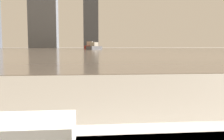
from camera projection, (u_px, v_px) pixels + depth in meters
The scene contains 4 objects.
towel_stack at pixel (21, 135), 0.62m from camera, with size 0.26×0.17×0.08m.
harbor_water at pixel (88, 49), 61.35m from camera, with size 180.00×110.00×0.01m.
harbor_boat_2 at pixel (94, 47), 57.37m from camera, with size 3.84×4.64×1.70m.
harbor_boat_3 at pixel (90, 47), 65.39m from camera, with size 2.90×5.62×2.01m.
Camera 1 is at (-0.08, 0.17, 0.79)m, focal length 40.00 mm.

